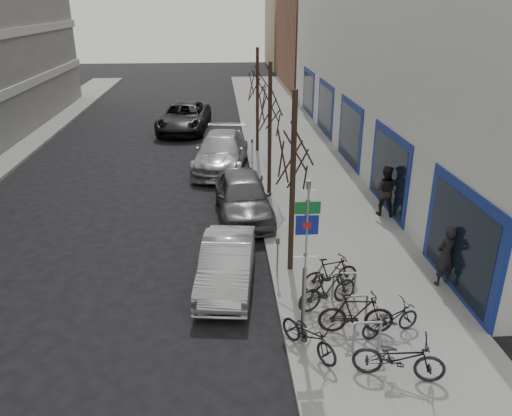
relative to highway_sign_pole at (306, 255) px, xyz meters
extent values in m
plane|color=black|center=(-2.40, 0.01, -2.46)|extent=(120.00, 120.00, 0.00)
cube|color=slate|center=(2.10, 10.01, -2.38)|extent=(5.00, 70.00, 0.15)
cube|color=brown|center=(10.60, 40.01, 1.54)|extent=(12.00, 14.00, 8.00)
cube|color=#937A5B|center=(11.10, 55.01, 2.04)|extent=(13.00, 12.00, 9.00)
cylinder|color=gray|center=(0.00, 0.01, -0.36)|extent=(0.10, 0.10, 4.20)
cube|color=white|center=(0.00, -0.02, 1.44)|extent=(0.35, 0.03, 0.22)
cube|color=#0C5926|center=(0.00, -0.02, 1.14)|extent=(0.55, 0.03, 0.28)
cube|color=navy|center=(0.00, -0.02, 0.74)|extent=(0.50, 0.03, 0.45)
cube|color=maroon|center=(0.00, -0.03, 0.74)|extent=(0.18, 0.02, 0.14)
cube|color=white|center=(0.00, -0.02, 0.29)|extent=(0.45, 0.03, 0.45)
cube|color=white|center=(0.00, -0.02, -0.16)|extent=(0.55, 0.03, 0.28)
cylinder|color=gray|center=(1.10, -0.49, -1.91)|extent=(0.06, 0.06, 0.80)
cylinder|color=gray|center=(1.70, -0.49, -1.91)|extent=(0.06, 0.06, 0.80)
cylinder|color=gray|center=(1.40, -0.49, -1.51)|extent=(0.60, 0.06, 0.06)
cylinder|color=gray|center=(1.10, 0.61, -1.91)|extent=(0.06, 0.06, 0.80)
cylinder|color=gray|center=(1.70, 0.61, -1.91)|extent=(0.06, 0.06, 0.80)
cylinder|color=gray|center=(1.40, 0.61, -1.51)|extent=(0.60, 0.06, 0.06)
cylinder|color=gray|center=(1.10, 1.71, -1.91)|extent=(0.06, 0.06, 0.80)
cylinder|color=gray|center=(1.70, 1.71, -1.91)|extent=(0.06, 0.06, 0.80)
cylinder|color=gray|center=(1.40, 1.71, -1.51)|extent=(0.60, 0.06, 0.06)
cylinder|color=black|center=(0.20, 3.51, 0.29)|extent=(0.16, 0.16, 5.50)
cylinder|color=black|center=(0.20, 10.01, 0.29)|extent=(0.16, 0.16, 5.50)
cylinder|color=black|center=(0.20, 16.51, 0.29)|extent=(0.16, 0.16, 5.50)
cylinder|color=gray|center=(-0.25, 3.01, -1.76)|extent=(0.05, 0.05, 1.10)
cube|color=#3F3F44|center=(-0.25, 3.01, -1.13)|extent=(0.10, 0.08, 0.18)
cylinder|color=gray|center=(-0.25, 8.51, -1.76)|extent=(0.05, 0.05, 1.10)
cube|color=#3F3F44|center=(-0.25, 8.51, -1.13)|extent=(0.10, 0.08, 0.18)
cylinder|color=gray|center=(-0.25, 14.01, -1.76)|extent=(0.05, 0.05, 1.10)
cube|color=#3F3F44|center=(-0.25, 14.01, -1.13)|extent=(0.10, 0.08, 0.18)
imported|color=black|center=(0.08, -0.40, -1.77)|extent=(1.43, 1.74, 1.07)
imported|color=black|center=(1.34, 0.24, -1.75)|extent=(1.89, 0.73, 1.12)
imported|color=black|center=(2.15, 0.13, -1.82)|extent=(1.67, 0.96, 0.97)
imported|color=black|center=(0.89, 1.39, -1.76)|extent=(1.87, 1.17, 1.09)
imported|color=black|center=(1.84, -1.36, -1.71)|extent=(2.04, 1.10, 1.19)
imported|color=black|center=(1.15, 2.25, -1.79)|extent=(1.77, 0.95, 1.03)
imported|color=#AAABB0|center=(-1.72, 2.95, -1.78)|extent=(1.91, 4.27, 1.36)
imported|color=#4C4C51|center=(-1.00, 7.91, -1.62)|extent=(2.27, 5.01, 1.67)
imported|color=#95959A|center=(-1.77, 13.95, -1.62)|extent=(3.09, 6.06, 1.69)
imported|color=black|center=(-4.04, 21.89, -1.60)|extent=(3.47, 6.46, 1.72)
imported|color=black|center=(4.40, 2.29, -1.41)|extent=(0.74, 0.58, 1.80)
imported|color=black|center=(4.27, 7.36, -1.34)|extent=(0.86, 0.74, 1.95)
camera|label=1|loc=(-1.81, -9.65, 5.19)|focal=35.00mm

